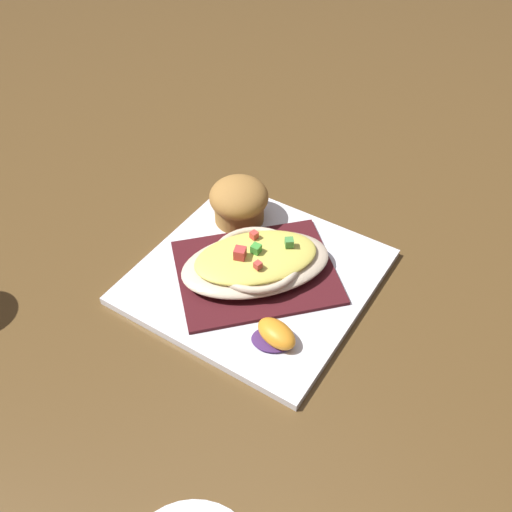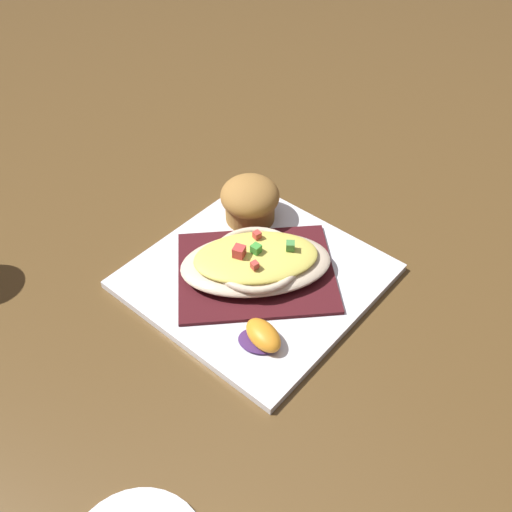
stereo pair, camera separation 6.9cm
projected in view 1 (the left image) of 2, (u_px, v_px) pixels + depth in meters
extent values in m
plane|color=brown|center=(256.00, 279.00, 0.72)|extent=(2.60, 2.60, 0.00)
cube|color=white|center=(256.00, 276.00, 0.72)|extent=(0.31, 0.31, 0.01)
cube|color=#451419|center=(256.00, 272.00, 0.72)|extent=(0.23, 0.24, 0.00)
ellipsoid|color=beige|center=(256.00, 264.00, 0.70)|extent=(0.19, 0.21, 0.02)
torus|color=beige|center=(256.00, 259.00, 0.70)|extent=(0.15, 0.15, 0.01)
ellipsoid|color=#E3D35A|center=(256.00, 257.00, 0.70)|extent=(0.16, 0.18, 0.02)
cube|color=#499546|center=(289.00, 242.00, 0.70)|extent=(0.01, 0.01, 0.01)
cube|color=green|center=(255.00, 250.00, 0.69)|extent=(0.01, 0.01, 0.01)
cube|color=green|center=(256.00, 250.00, 0.69)|extent=(0.01, 0.01, 0.01)
cube|color=#D13D3A|center=(240.00, 253.00, 0.68)|extent=(0.02, 0.02, 0.01)
cube|color=#D14139|center=(254.00, 235.00, 0.71)|extent=(0.01, 0.01, 0.01)
cube|color=#CD443C|center=(258.00, 265.00, 0.67)|extent=(0.01, 0.01, 0.01)
cylinder|color=olive|center=(239.00, 211.00, 0.78)|extent=(0.07, 0.07, 0.03)
ellipsoid|color=#A47337|center=(239.00, 197.00, 0.76)|extent=(0.08, 0.08, 0.05)
ellipsoid|color=#4C0F23|center=(239.00, 191.00, 0.76)|extent=(0.03, 0.03, 0.01)
ellipsoid|color=#45275C|center=(273.00, 340.00, 0.64)|extent=(0.06, 0.06, 0.01)
ellipsoid|color=orange|center=(277.00, 334.00, 0.64)|extent=(0.05, 0.03, 0.02)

